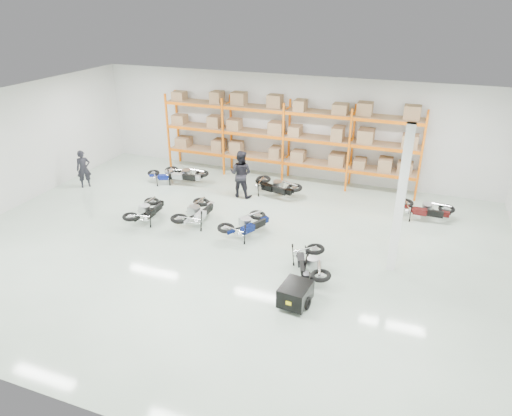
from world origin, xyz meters
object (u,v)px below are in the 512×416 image
at_px(moto_back_a, 168,172).
at_px(moto_back_b, 184,171).
at_px(person_left, 84,169).
at_px(moto_touring_right, 311,259).
at_px(trailer, 295,294).
at_px(moto_back_d, 426,206).
at_px(moto_blue_centre, 246,221).
at_px(moto_back_c, 276,183).
at_px(person_back, 241,174).
at_px(moto_silver_left, 196,209).
at_px(moto_black_far_left, 146,207).

bearing_deg(moto_back_a, moto_back_b, -98.14).
relative_size(moto_back_a, person_left, 0.97).
bearing_deg(moto_touring_right, trailer, -109.86).
bearing_deg(moto_touring_right, moto_back_d, 39.24).
bearing_deg(moto_blue_centre, moto_back_d, -122.08).
xyz_separation_m(moto_blue_centre, moto_back_d, (5.72, 3.45, -0.00)).
bearing_deg(moto_back_a, moto_back_c, -110.80).
height_order(moto_blue_centre, person_back, person_back).
bearing_deg(moto_silver_left, moto_back_b, -52.31).
relative_size(moto_blue_centre, person_back, 0.89).
height_order(trailer, person_back, person_back).
distance_m(trailer, moto_back_c, 7.34).
xyz_separation_m(moto_black_far_left, trailer, (6.52, -3.00, -0.14)).
height_order(moto_black_far_left, moto_touring_right, moto_touring_right).
height_order(moto_back_d, person_left, person_left).
xyz_separation_m(moto_touring_right, moto_back_c, (-2.80, 5.19, 0.03)).
distance_m(trailer, person_left, 11.84).
distance_m(trailer, person_back, 7.51).
bearing_deg(moto_blue_centre, moto_back_c, -61.33).
bearing_deg(person_left, moto_back_d, -38.70).
distance_m(moto_blue_centre, person_left, 8.27).
bearing_deg(moto_black_far_left, moto_back_d, -159.00).
relative_size(moto_silver_left, moto_touring_right, 1.05).
xyz_separation_m(moto_black_far_left, moto_back_d, (9.56, 3.68, 0.02)).
bearing_deg(moto_back_b, moto_black_far_left, -175.07).
height_order(moto_blue_centre, moto_back_d, moto_blue_centre).
distance_m(moto_blue_centre, moto_back_a, 5.98).
bearing_deg(moto_back_c, moto_touring_right, -135.71).
bearing_deg(moto_back_c, moto_blue_centre, -162.17).
bearing_deg(person_left, moto_blue_centre, -57.60).
height_order(moto_back_c, moto_back_d, moto_back_c).
distance_m(moto_back_a, person_back, 3.61).
xyz_separation_m(trailer, person_back, (-4.11, 6.25, 0.60)).
distance_m(moto_blue_centre, moto_back_d, 6.68).
relative_size(moto_back_a, moto_back_d, 0.90).
bearing_deg(moto_silver_left, person_left, -10.08).
height_order(moto_silver_left, trailer, moto_silver_left).
bearing_deg(moto_blue_centre, moto_back_a, -6.45).
height_order(moto_back_a, person_back, person_back).
xyz_separation_m(moto_touring_right, person_left, (-10.78, 3.26, 0.27)).
bearing_deg(moto_back_d, moto_back_c, 89.66).
relative_size(moto_black_far_left, moto_touring_right, 0.96).
xyz_separation_m(moto_back_d, person_left, (-13.82, -1.82, 0.27)).
bearing_deg(moto_touring_right, moto_silver_left, 138.73).
distance_m(moto_back_c, moto_back_d, 5.84).
bearing_deg(moto_back_c, person_back, 127.94).
relative_size(moto_silver_left, person_back, 0.94).
distance_m(moto_touring_right, moto_back_b, 8.64).
relative_size(moto_blue_centre, moto_back_b, 0.98).
relative_size(moto_black_far_left, moto_back_c, 0.90).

